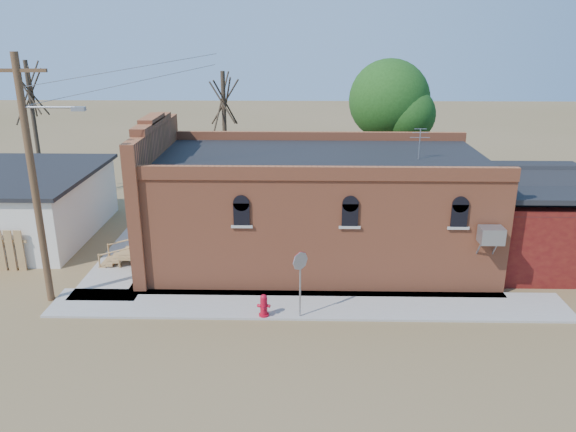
{
  "coord_description": "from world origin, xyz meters",
  "views": [
    {
      "loc": [
        1.13,
        -17.6,
        9.82
      ],
      "look_at": [
        0.67,
        4.13,
        2.4
      ],
      "focal_mm": 35.0,
      "sensor_mm": 36.0,
      "label": 1
    }
  ],
  "objects_px": {
    "utility_pole": "(34,177)",
    "brick_bar": "(311,207)",
    "trash_barrel": "(142,244)",
    "stop_sign": "(300,267)",
    "fire_hydrant": "(264,305)"
  },
  "relations": [
    {
      "from": "brick_bar",
      "to": "utility_pole",
      "type": "distance_m",
      "value": 10.96
    },
    {
      "from": "fire_hydrant",
      "to": "stop_sign",
      "type": "bearing_deg",
      "value": 24.85
    },
    {
      "from": "brick_bar",
      "to": "utility_pole",
      "type": "relative_size",
      "value": 1.82
    },
    {
      "from": "utility_pole",
      "to": "brick_bar",
      "type": "bearing_deg",
      "value": 23.69
    },
    {
      "from": "brick_bar",
      "to": "fire_hydrant",
      "type": "height_order",
      "value": "brick_bar"
    },
    {
      "from": "trash_barrel",
      "to": "stop_sign",
      "type": "bearing_deg",
      "value": -39.25
    },
    {
      "from": "stop_sign",
      "to": "utility_pole",
      "type": "bearing_deg",
      "value": 152.51
    },
    {
      "from": "stop_sign",
      "to": "trash_barrel",
      "type": "relative_size",
      "value": 3.44
    },
    {
      "from": "brick_bar",
      "to": "fire_hydrant",
      "type": "xyz_separation_m",
      "value": [
        -1.74,
        -5.5,
        -1.85
      ]
    },
    {
      "from": "brick_bar",
      "to": "fire_hydrant",
      "type": "relative_size",
      "value": 19.85
    },
    {
      "from": "fire_hydrant",
      "to": "trash_barrel",
      "type": "distance_m",
      "value": 8.28
    },
    {
      "from": "stop_sign",
      "to": "trash_barrel",
      "type": "height_order",
      "value": "stop_sign"
    },
    {
      "from": "brick_bar",
      "to": "stop_sign",
      "type": "xyz_separation_m",
      "value": [
        -0.47,
        -5.49,
        -0.38
      ]
    },
    {
      "from": "fire_hydrant",
      "to": "stop_sign",
      "type": "relative_size",
      "value": 0.34
    },
    {
      "from": "brick_bar",
      "to": "trash_barrel",
      "type": "height_order",
      "value": "brick_bar"
    }
  ]
}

